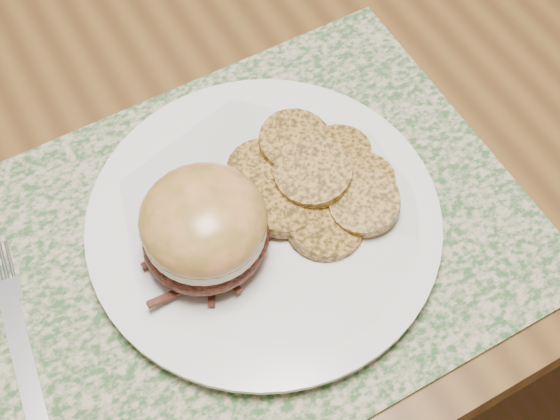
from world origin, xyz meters
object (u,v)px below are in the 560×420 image
object	(u,v)px
dinner_plate	(264,223)
pork_sandwich	(204,228)
fork	(20,346)
dining_table	(65,115)

from	to	relation	value
dinner_plate	pork_sandwich	distance (m)	0.07
pork_sandwich	fork	distance (m)	0.16
dinner_plate	pork_sandwich	world-z (taller)	pork_sandwich
pork_sandwich	fork	size ratio (longest dim) A/B	0.59
dinner_plate	fork	world-z (taller)	dinner_plate
dinner_plate	fork	xyz separation A→B (m)	(-0.20, -0.00, -0.01)
dining_table	fork	world-z (taller)	fork
dining_table	dinner_plate	size ratio (longest dim) A/B	5.77
dining_table	dinner_plate	xyz separation A→B (m)	(0.09, -0.25, 0.09)
dining_table	dinner_plate	distance (m)	0.28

